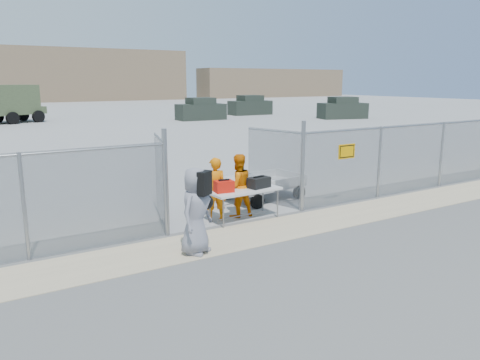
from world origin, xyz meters
TOP-DOWN VIEW (x-y plane):
  - ground at (0.00, 0.00)m, footprint 160.00×160.00m
  - tarmac_inside at (0.00, 42.00)m, footprint 160.00×80.00m
  - dirt_strip at (0.00, 1.00)m, footprint 44.00×1.60m
  - distant_hills at (5.00, 78.00)m, footprint 140.00×6.00m
  - chain_link_fence at (0.00, 2.00)m, footprint 40.00×0.20m
  - folding_table at (0.20, 2.11)m, footprint 1.96×0.91m
  - orange_bag at (-0.40, 2.12)m, footprint 0.50×0.37m
  - black_duffel at (0.62, 2.07)m, footprint 0.63×0.44m
  - security_worker_left at (-0.48, 2.45)m, footprint 0.68×0.54m
  - security_worker_right at (0.21, 2.45)m, footprint 0.85×0.68m
  - visitor at (-1.93, 0.59)m, footprint 1.07×0.98m
  - utility_trailer at (1.82, 3.63)m, footprint 3.37×2.08m
  - military_truck at (-2.55, 36.19)m, footprint 7.16×4.78m
  - parked_vehicle_near at (13.41, 30.94)m, footprint 4.41×2.06m
  - parked_vehicle_mid at (20.80, 34.13)m, footprint 4.45×2.09m
  - parked_vehicle_far at (25.53, 25.26)m, footprint 4.80×3.11m

SIDE VIEW (x-z plane):
  - ground at x=0.00m, z-range 0.00..0.00m
  - tarmac_inside at x=0.00m, z-range 0.00..0.01m
  - dirt_strip at x=0.00m, z-range 0.00..0.01m
  - utility_trailer at x=1.82m, z-range 0.00..0.77m
  - folding_table at x=0.20m, z-range 0.00..0.81m
  - security_worker_left at x=-0.48m, z-range 0.00..1.66m
  - security_worker_right at x=0.21m, z-range 0.00..1.68m
  - visitor at x=-1.93m, z-range 0.00..1.83m
  - black_duffel at x=0.62m, z-range 0.81..1.09m
  - orange_bag at x=-0.40m, z-range 0.81..1.10m
  - parked_vehicle_near at x=13.41m, z-range 0.00..1.98m
  - parked_vehicle_mid at x=20.80m, z-range 0.00..1.99m
  - parked_vehicle_far at x=25.53m, z-range 0.00..2.00m
  - chain_link_fence at x=0.00m, z-range 0.00..2.20m
  - military_truck at x=-2.55m, z-range 0.00..3.20m
  - distant_hills at x=5.00m, z-range 0.00..9.00m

